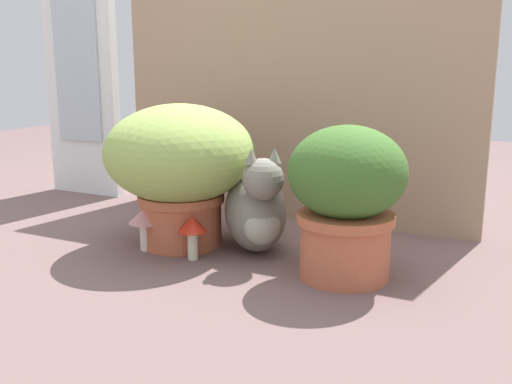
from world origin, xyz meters
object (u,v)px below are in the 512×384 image
Objects in this scene: leafy_planter at (346,196)px; mushroom_ornament_pink at (146,220)px; mushroom_ornament_red at (192,228)px; cat at (257,209)px; grass_planter at (180,163)px.

leafy_planter is 3.05× the size of mushroom_ornament_pink.
mushroom_ornament_pink reaches higher than mushroom_ornament_red.
cat reaches higher than mushroom_ornament_red.
leafy_planter reaches higher than mushroom_ornament_pink.
leafy_planter is 0.43m from mushroom_ornament_red.
cat is 3.10× the size of mushroom_ornament_red.
grass_planter reaches higher than leafy_planter.
cat is at bearing 24.25° from mushroom_ornament_pink.
leafy_planter is (0.51, -0.05, -0.03)m from grass_planter.
leafy_planter is at bearing 4.36° from mushroom_ornament_pink.
grass_planter is 0.19m from mushroom_ornament_pink.
cat is 0.19m from mushroom_ornament_red.
mushroom_ornament_pink is at bearing -123.82° from grass_planter.
leafy_planter reaches higher than cat.
mushroom_ornament_pink is (-0.16, 0.01, 0.00)m from mushroom_ornament_red.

